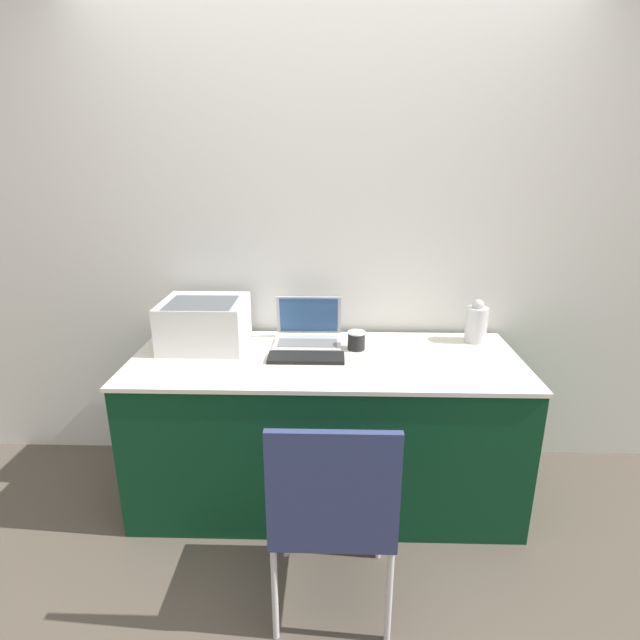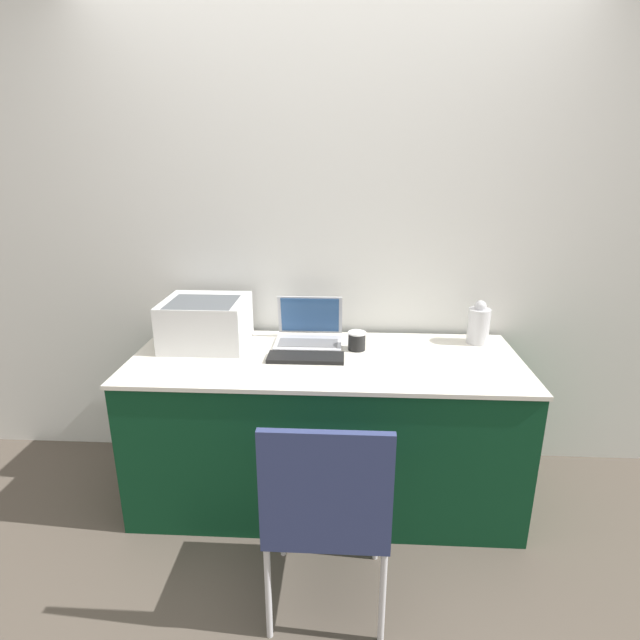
{
  "view_description": "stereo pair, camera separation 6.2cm",
  "coord_description": "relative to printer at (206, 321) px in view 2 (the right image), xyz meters",
  "views": [
    {
      "loc": [
        0.03,
        -1.9,
        1.71
      ],
      "look_at": [
        -0.03,
        0.4,
        0.96
      ],
      "focal_mm": 28.0,
      "sensor_mm": 36.0,
      "label": 1
    },
    {
      "loc": [
        0.1,
        -1.89,
        1.71
      ],
      "look_at": [
        -0.03,
        0.4,
        0.96
      ],
      "focal_mm": 28.0,
      "sensor_mm": 36.0,
      "label": 2
    }
  ],
  "objects": [
    {
      "name": "ground_plane",
      "position": [
        0.62,
        -0.51,
        -0.91
      ],
      "size": [
        14.0,
        14.0,
        0.0
      ],
      "primitive_type": "plane",
      "color": "brown"
    },
    {
      "name": "wall_back",
      "position": [
        0.62,
        0.29,
        0.39
      ],
      "size": [
        8.0,
        0.05,
        2.6
      ],
      "color": "silver",
      "rests_on": "ground_plane"
    },
    {
      "name": "table",
      "position": [
        0.62,
        -0.15,
        -0.52
      ],
      "size": [
        1.9,
        0.75,
        0.78
      ],
      "color": "#0C381E",
      "rests_on": "ground_plane"
    },
    {
      "name": "printer",
      "position": [
        0.0,
        0.0,
        0.0
      ],
      "size": [
        0.42,
        0.37,
        0.24
      ],
      "color": "silver",
      "rests_on": "table"
    },
    {
      "name": "laptop_left",
      "position": [
        0.53,
        0.06,
        -0.08
      ],
      "size": [
        0.35,
        0.27,
        0.23
      ],
      "color": "#B7B7BC",
      "rests_on": "table"
    },
    {
      "name": "external_keyboard",
      "position": [
        0.53,
        -0.18,
        -0.12
      ],
      "size": [
        0.37,
        0.13,
        0.02
      ],
      "color": "black",
      "rests_on": "table"
    },
    {
      "name": "coffee_cup",
      "position": [
        0.78,
        -0.03,
        -0.08
      ],
      "size": [
        0.09,
        0.09,
        0.09
      ],
      "color": "black",
      "rests_on": "table"
    },
    {
      "name": "metal_pitcher",
      "position": [
        1.41,
        0.1,
        -0.03
      ],
      "size": [
        0.11,
        0.11,
        0.23
      ],
      "color": "silver",
      "rests_on": "table"
    },
    {
      "name": "chair",
      "position": [
        0.66,
        -0.88,
        -0.4
      ],
      "size": [
        0.45,
        0.44,
        0.88
      ],
      "color": "navy",
      "rests_on": "ground_plane"
    }
  ]
}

